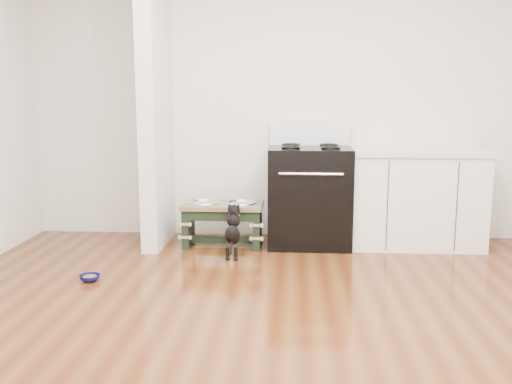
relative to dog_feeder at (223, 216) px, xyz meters
name	(u,v)px	position (x,y,z in m)	size (l,w,h in m)	color
ground	(275,338)	(0.56, -2.02, -0.29)	(5.00, 5.00, 0.00)	#4C220D
room_shell	(277,53)	(0.56, -2.02, 1.33)	(5.00, 5.00, 5.00)	silver
partition_wall	(156,100)	(-0.62, 0.08, 1.06)	(0.15, 0.80, 2.70)	silver
oven_range	(310,194)	(0.81, 0.14, 0.19)	(0.76, 0.69, 1.14)	black
cabinet_run	(415,198)	(1.79, 0.16, 0.16)	(1.24, 0.64, 0.91)	white
dog_feeder	(223,216)	(0.00, 0.00, 0.00)	(0.74, 0.40, 0.42)	black
puppy	(233,229)	(0.13, -0.34, -0.04)	(0.13, 0.38, 0.45)	black
floor_bowl	(90,278)	(-0.89, -1.08, -0.27)	(0.17, 0.17, 0.05)	#0B0C4F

